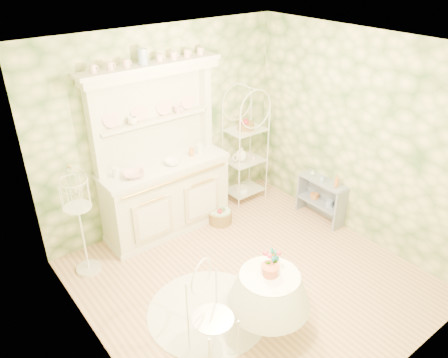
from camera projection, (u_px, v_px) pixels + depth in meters
floor at (250, 279)px, 5.23m from camera, size 3.60×3.60×0.00m
ceiling at (258, 49)px, 3.95m from camera, size 3.60×3.60×0.00m
wall_left at (90, 244)px, 3.62m from camera, size 3.60×3.60×0.00m
wall_right at (359, 139)px, 5.56m from camera, size 3.60×3.60×0.00m
wall_back at (164, 129)px, 5.84m from camera, size 3.60×3.60×0.00m
wall_front at (408, 269)px, 3.34m from camera, size 3.60×3.60×0.00m
kitchen_dresser at (163, 154)px, 5.63m from camera, size 1.87×0.61×2.29m
bakers_rack at (245, 146)px, 6.48m from camera, size 0.56×0.40×1.80m
side_shelf at (321, 200)px, 6.26m from camera, size 0.29×0.71×0.60m
round_table at (268, 304)px, 4.41m from camera, size 0.78×0.78×0.67m
cafe_chair at (213, 320)px, 4.09m from camera, size 0.53×0.53×0.88m
birdcage_stand at (80, 222)px, 5.04m from camera, size 0.33×0.33×1.42m
floor_basket at (220, 216)px, 6.25m from camera, size 0.38×0.38×0.19m
lace_rug at (208, 311)px, 4.76m from camera, size 1.74×1.74×0.01m
bowl_floral at (134, 176)px, 5.38m from camera, size 0.34×0.34×0.07m
bowl_white at (173, 164)px, 5.68m from camera, size 0.24×0.24×0.07m
cup_left at (133, 122)px, 5.36m from camera, size 0.12×0.12×0.10m
cup_right at (178, 111)px, 5.71m from camera, size 0.11×0.11×0.10m
potted_geranium at (273, 262)px, 4.19m from camera, size 0.15×0.11×0.28m
bottle_amber at (337, 182)px, 5.93m from camera, size 0.08×0.08×0.18m
bottle_blue at (323, 179)px, 6.07m from camera, size 0.05×0.05×0.12m
bottle_glass at (313, 173)px, 6.24m from camera, size 0.09×0.09×0.09m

